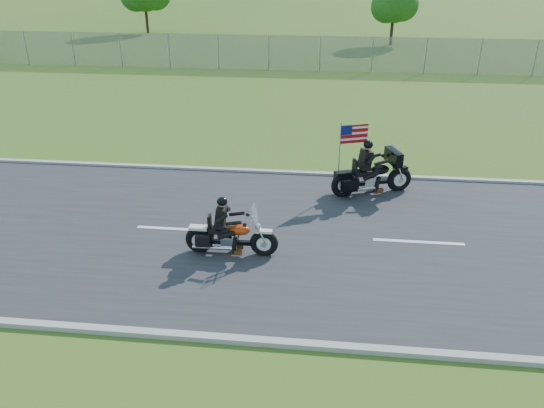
# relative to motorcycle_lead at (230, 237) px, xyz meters

# --- Properties ---
(ground) EXTENTS (420.00, 420.00, 0.00)m
(ground) POSITION_rel_motorcycle_lead_xyz_m (0.49, 1.00, -0.47)
(ground) COLOR #2B4816
(ground) RESTS_ON ground
(road) EXTENTS (120.00, 8.00, 0.04)m
(road) POSITION_rel_motorcycle_lead_xyz_m (0.49, 1.00, -0.45)
(road) COLOR #28282B
(road) RESTS_ON ground
(curb_north) EXTENTS (120.00, 0.18, 0.12)m
(curb_north) POSITION_rel_motorcycle_lead_xyz_m (0.49, 5.05, -0.42)
(curb_north) COLOR #9E9B93
(curb_north) RESTS_ON ground
(curb_south) EXTENTS (120.00, 0.18, 0.12)m
(curb_south) POSITION_rel_motorcycle_lead_xyz_m (0.49, -3.05, -0.42)
(curb_south) COLOR #9E9B93
(curb_south) RESTS_ON ground
(fence) EXTENTS (60.00, 0.03, 2.00)m
(fence) POSITION_rel_motorcycle_lead_xyz_m (-4.51, 21.00, 0.53)
(fence) COLOR gray
(fence) RESTS_ON ground
(tree_fence_near) EXTENTS (3.52, 3.28, 4.75)m
(tree_fence_near) POSITION_rel_motorcycle_lead_xyz_m (6.53, 31.04, 2.50)
(tree_fence_near) COLOR #382316
(tree_fence_near) RESTS_ON ground
(motorcycle_lead) EXTENTS (2.20, 0.51, 1.48)m
(motorcycle_lead) POSITION_rel_motorcycle_lead_xyz_m (0.00, 0.00, 0.00)
(motorcycle_lead) COLOR black
(motorcycle_lead) RESTS_ON ground
(motorcycle_follow) EXTENTS (2.40, 1.23, 2.08)m
(motorcycle_follow) POSITION_rel_motorcycle_lead_xyz_m (3.48, 3.80, 0.10)
(motorcycle_follow) COLOR black
(motorcycle_follow) RESTS_ON ground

